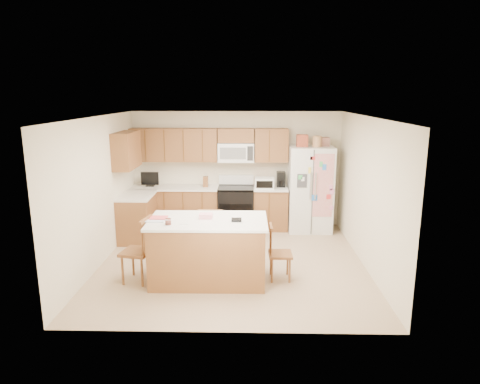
{
  "coord_description": "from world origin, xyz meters",
  "views": [
    {
      "loc": [
        0.3,
        -6.97,
        2.86
      ],
      "look_at": [
        0.12,
        0.35,
        1.17
      ],
      "focal_mm": 32.0,
      "sensor_mm": 36.0,
      "label": 1
    }
  ],
  "objects_px": {
    "windsor_chair_left": "(138,251)",
    "windsor_chair_back": "(212,237)",
    "refrigerator": "(310,188)",
    "island": "(208,250)",
    "windsor_chair_right": "(279,254)",
    "stove": "(236,207)"
  },
  "relations": [
    {
      "from": "windsor_chair_left",
      "to": "windsor_chair_right",
      "type": "xyz_separation_m",
      "value": [
        2.18,
        0.14,
        -0.07
      ]
    },
    {
      "from": "windsor_chair_left",
      "to": "island",
      "type": "bearing_deg",
      "value": 3.4
    },
    {
      "from": "windsor_chair_left",
      "to": "windsor_chair_back",
      "type": "xyz_separation_m",
      "value": [
        1.07,
        0.76,
        -0.02
      ]
    },
    {
      "from": "refrigerator",
      "to": "windsor_chair_right",
      "type": "height_order",
      "value": "refrigerator"
    },
    {
      "from": "refrigerator",
      "to": "windsor_chair_left",
      "type": "xyz_separation_m",
      "value": [
        -2.99,
        -2.67,
        -0.43
      ]
    },
    {
      "from": "stove",
      "to": "windsor_chair_back",
      "type": "relative_size",
      "value": 1.14
    },
    {
      "from": "windsor_chair_left",
      "to": "refrigerator",
      "type": "bearing_deg",
      "value": 41.71
    },
    {
      "from": "windsor_chair_left",
      "to": "windsor_chair_back",
      "type": "bearing_deg",
      "value": 35.48
    },
    {
      "from": "island",
      "to": "refrigerator",
      "type": "bearing_deg",
      "value": 53.69
    },
    {
      "from": "stove",
      "to": "windsor_chair_back",
      "type": "bearing_deg",
      "value": -100.21
    },
    {
      "from": "refrigerator",
      "to": "island",
      "type": "height_order",
      "value": "refrigerator"
    },
    {
      "from": "windsor_chair_left",
      "to": "windsor_chair_right",
      "type": "bearing_deg",
      "value": 3.64
    },
    {
      "from": "windsor_chair_back",
      "to": "island",
      "type": "bearing_deg",
      "value": -89.02
    },
    {
      "from": "refrigerator",
      "to": "island",
      "type": "bearing_deg",
      "value": -126.31
    },
    {
      "from": "windsor_chair_back",
      "to": "refrigerator",
      "type": "bearing_deg",
      "value": 44.72
    },
    {
      "from": "refrigerator",
      "to": "windsor_chair_right",
      "type": "relative_size",
      "value": 2.31
    },
    {
      "from": "island",
      "to": "windsor_chair_left",
      "type": "height_order",
      "value": "island"
    },
    {
      "from": "windsor_chair_right",
      "to": "windsor_chair_back",
      "type": "bearing_deg",
      "value": 150.72
    },
    {
      "from": "refrigerator",
      "to": "island",
      "type": "xyz_separation_m",
      "value": [
        -1.91,
        -2.6,
        -0.42
      ]
    },
    {
      "from": "refrigerator",
      "to": "windsor_chair_right",
      "type": "distance_m",
      "value": 2.71
    },
    {
      "from": "stove",
      "to": "island",
      "type": "relative_size",
      "value": 0.61
    },
    {
      "from": "windsor_chair_left",
      "to": "windsor_chair_back",
      "type": "height_order",
      "value": "windsor_chair_left"
    }
  ]
}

